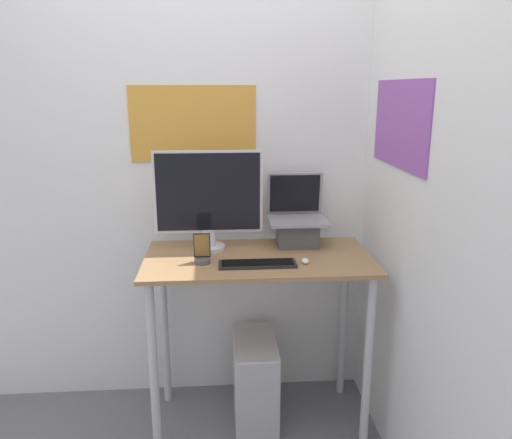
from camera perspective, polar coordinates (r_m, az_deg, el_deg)
The scene contains 9 objects.
wall_back at distance 2.62m, azimuth -0.35°, elevation 6.66°, with size 6.00×0.06×2.60m.
wall_side_right at distance 2.12m, azimuth 17.85°, elevation 4.02°, with size 0.06×6.00×2.60m.
desk at distance 2.41m, azimuth 0.29°, elevation -7.79°, with size 1.07×0.56×0.90m.
laptop at distance 2.51m, azimuth 4.71°, elevation -0.70°, with size 0.28×0.24×0.35m.
monitor at distance 2.40m, azimuth -5.45°, elevation 2.23°, with size 0.52×0.15×0.49m.
keyboard at distance 2.23m, azimuth 0.17°, elevation -5.08°, with size 0.35×0.10×0.02m.
mouse at distance 2.27m, azimuth 5.65°, elevation -4.74°, with size 0.03×0.05×0.02m.
cell_phone at distance 2.27m, azimuth -6.17°, elevation -3.94°, with size 0.08×0.07×0.14m.
computer_tower at distance 2.69m, azimuth -0.10°, elevation -17.87°, with size 0.21×0.41×0.44m.
Camera 1 is at (-0.17, -1.93, 1.67)m, focal length 35.00 mm.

